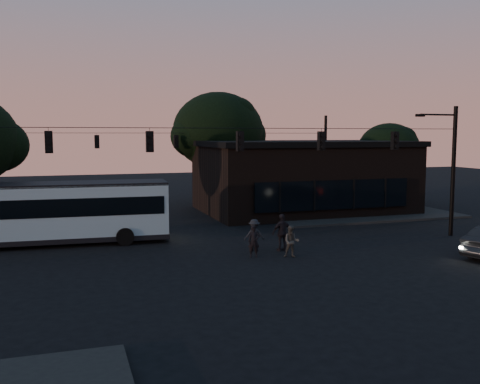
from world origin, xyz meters
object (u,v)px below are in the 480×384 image
object	(u,v)px
pedestrian_b	(291,241)
building	(302,176)
pedestrian_d	(254,235)
pedestrian_a	(254,241)
bus	(56,210)
pedestrian_c	(282,232)

from	to	relation	value
pedestrian_b	building	bearing A→B (deg)	85.64
pedestrian_b	pedestrian_d	size ratio (longest dim) A/B	0.96
building	pedestrian_a	size ratio (longest dim) A/B	10.01
building	pedestrian_b	world-z (taller)	building
bus	pedestrian_c	world-z (taller)	bus
pedestrian_a	pedestrian_d	xyz separation A→B (m)	(0.51, 1.38, 0.03)
pedestrian_b	pedestrian_c	size ratio (longest dim) A/B	0.81
pedestrian_d	pedestrian_c	bearing A→B (deg)	167.53
pedestrian_c	pedestrian_d	xyz separation A→B (m)	(-1.31, 0.55, -0.15)
pedestrian_d	bus	bearing A→B (deg)	-16.29
building	pedestrian_b	distance (m)	16.00
pedestrian_c	pedestrian_d	distance (m)	1.43
building	pedestrian_d	distance (m)	14.90
pedestrian_b	pedestrian_c	bearing A→B (deg)	107.49
pedestrian_a	bus	bearing A→B (deg)	160.57
pedestrian_d	pedestrian_b	bearing A→B (deg)	131.45
building	pedestrian_c	world-z (taller)	building
pedestrian_a	pedestrian_b	size ratio (longest dim) A/B	1.00
pedestrian_a	pedestrian_c	distance (m)	2.01
building	bus	bearing A→B (deg)	-157.44
pedestrian_c	pedestrian_b	bearing A→B (deg)	79.21
pedestrian_c	bus	bearing A→B (deg)	-32.22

